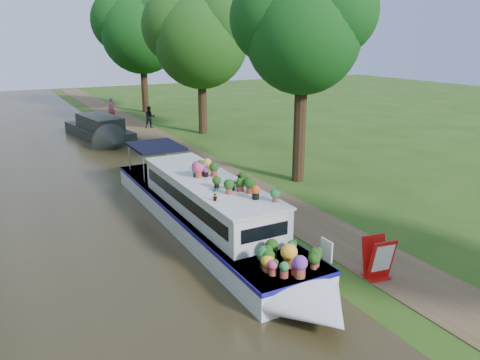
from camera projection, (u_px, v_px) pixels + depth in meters
name	position (u px, v px, depth m)	size (l,w,h in m)	color
ground	(259.00, 216.00, 16.88)	(100.00, 100.00, 0.00)	#264912
canal_water	(89.00, 251.00, 14.14)	(10.00, 100.00, 0.02)	#2E2814
towpath	(287.00, 210.00, 17.42)	(2.20, 100.00, 0.03)	brown
plant_boat	(209.00, 210.00, 15.11)	(2.29, 13.52, 2.28)	silver
tree_near_overhang	(302.00, 27.00, 19.25)	(5.52, 5.28, 8.99)	black
tree_near_mid	(200.00, 33.00, 29.72)	(6.90, 6.60, 9.40)	black
tree_near_far	(140.00, 27.00, 38.57)	(7.59, 7.26, 10.30)	black
second_boat	(100.00, 130.00, 29.56)	(3.17, 7.88, 1.47)	black
sandwich_board	(378.00, 260.00, 12.38)	(0.74, 0.66, 1.13)	#BB110D
pedestrian_pink	(112.00, 108.00, 36.62)	(0.61, 0.40, 1.66)	#E85F84
pedestrian_dark	(150.00, 117.00, 32.94)	(0.75, 0.58, 1.54)	black
verge_plant	(285.00, 225.00, 15.49)	(0.42, 0.36, 0.47)	#1B5B20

